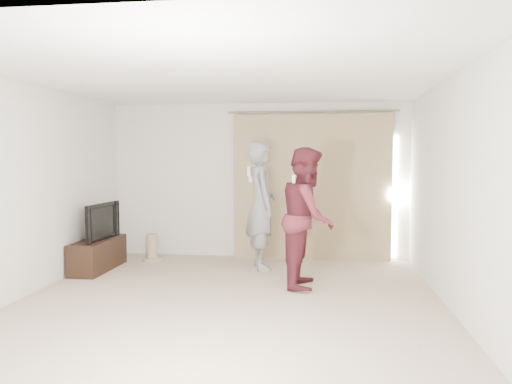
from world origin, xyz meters
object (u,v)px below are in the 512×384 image
at_px(person_woman, 308,217).
at_px(person_man, 261,205).
at_px(tv_console, 98,255).
at_px(tv, 97,221).

bearing_deg(person_woman, person_man, 127.00).
bearing_deg(person_woman, tv_console, 170.42).
relative_size(tv_console, tv, 1.26).
height_order(tv_console, person_man, person_man).
bearing_deg(tv_console, tv, 0.00).
bearing_deg(person_man, tv, -169.87).
xyz_separation_m(tv, person_man, (2.43, 0.43, 0.23)).
height_order(person_man, person_woman, person_man).
height_order(tv, person_woman, person_woman).
distance_m(tv_console, person_man, 2.58).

